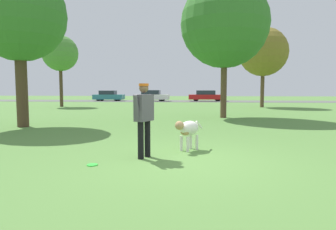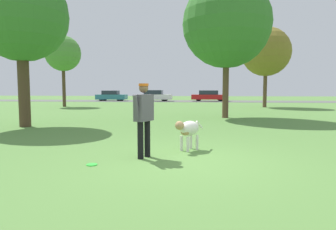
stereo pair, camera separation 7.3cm
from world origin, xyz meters
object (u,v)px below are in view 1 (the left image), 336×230
Objects in this scene: tree_mid_center at (225,24)px; tree_far_left at (60,54)px; tree_far_right at (263,52)px; parked_car_white at (152,96)px; frisbee at (92,165)px; parked_car_teal at (109,96)px; dog at (188,129)px; person at (144,114)px; parked_car_red at (206,96)px; tree_near_left at (19,15)px.

tree_mid_center reaches higher than tree_far_left.
parked_car_white is at bearing 133.42° from tree_far_right.
parked_car_teal is (-9.34, 32.11, 0.63)m from frisbee.
tree_far_left is 14.51m from parked_car_white.
dog is 4.02× the size of frisbee.
tree_mid_center is at bearing 10.65° from person.
frisbee is at bearing -74.37° from parked_car_teal.
parked_car_red is at bearing 46.08° from tree_far_left.
tree_far_left is (-4.69, 13.42, 0.16)m from tree_near_left.
person is at bearing -80.16° from parked_car_white.
tree_far_right is (12.28, 14.39, 0.20)m from tree_near_left.
parked_car_red is (2.29, 31.53, -0.29)m from person.
parked_car_white is (-7.08, 21.47, -4.15)m from tree_mid_center.
parked_car_white is at bearing 33.78° from person.
tree_mid_center is 22.38m from parked_car_red.
tree_mid_center is 22.99m from parked_car_white.
tree_far_left is 1.34× the size of parked_car_red.
tree_far_left is 1.39× the size of parked_car_white.
tree_far_right is at bearing 3.27° from tree_far_left.
tree_far_right is at bearing -71.32° from parked_car_red.
tree_mid_center is at bearing 71.64° from frisbee.
tree_far_left is at bearing 55.09° from person.
parked_car_white reaches higher than dog.
dog is at bearing -92.96° from parked_car_red.
tree_mid_center is 10.54m from tree_far_right.
parked_car_white is (-3.67, 31.75, 0.67)m from frisbee.
tree_near_left reaches higher than tree_far_left.
tree_far_right is at bearing 49.52° from tree_near_left.
frisbee is 0.03× the size of tree_far_right.
person is at bearing -108.71° from tree_far_right.
parked_car_white reaches higher than parked_car_teal.
tree_near_left reaches higher than dog.
tree_near_left reaches higher than frisbee.
tree_mid_center is 1.84× the size of parked_car_teal.
person reaches higher than parked_car_red.
tree_mid_center is (1.59, 8.65, 4.31)m from dog.
frisbee is 0.04× the size of tree_far_left.
parked_car_teal is 12.53m from parked_car_red.
tree_far_left is at bearing 109.27° from tree_near_left.
tree_far_right reaches higher than tree_near_left.
tree_mid_center is 1.18× the size of tree_far_left.
tree_far_left is 18.75m from parked_car_red.
tree_far_left is at bearing 116.60° from frisbee.
dog is 32.47m from parked_car_teal.
dog is at bearing 41.65° from frisbee.
tree_near_left is 14.22m from tree_far_left.
dog is at bearing -30.98° from tree_near_left.
person is 31.34m from parked_car_white.
person reaches higher than parked_car_white.
tree_far_left reaches higher than frisbee.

